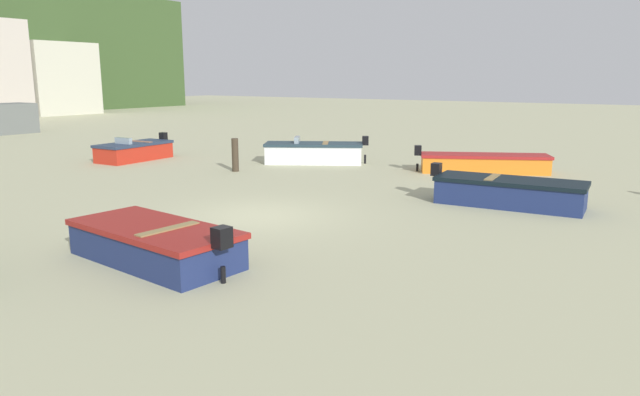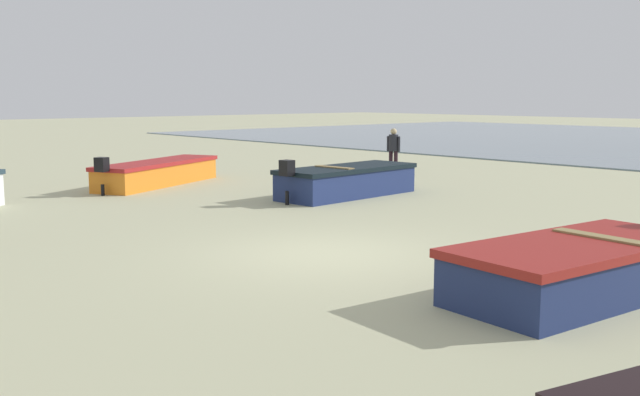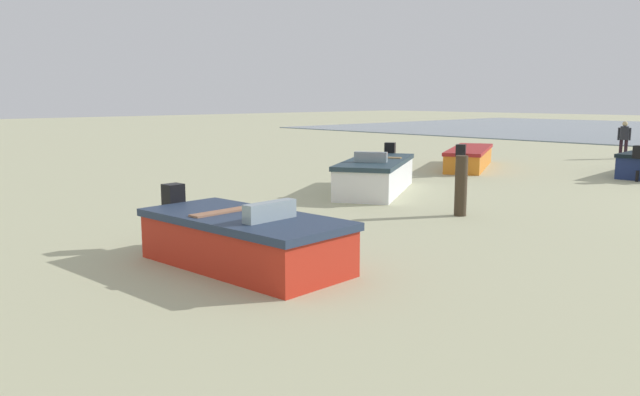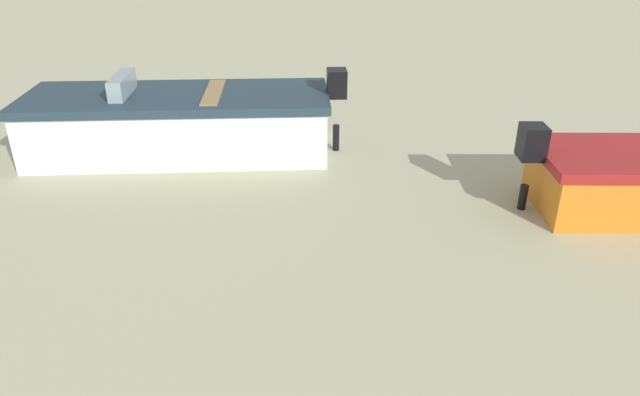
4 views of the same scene
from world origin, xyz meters
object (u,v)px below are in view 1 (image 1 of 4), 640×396
boat_navy_0 (155,243)px  mooring_post_near_water (235,155)px  boat_red_3 (135,151)px  boat_white_5 (314,153)px  boat_orange_2 (484,163)px  boat_navy_4 (509,192)px

boat_navy_0 → mooring_post_near_water: mooring_post_near_water is taller
boat_red_3 → boat_white_5: 8.47m
boat_navy_0 → boat_red_3: size_ratio=1.12×
boat_navy_0 → mooring_post_near_water: 11.94m
boat_orange_2 → boat_navy_4: bearing=-2.1°
boat_orange_2 → boat_red_3: (-5.47, 14.79, 0.05)m
boat_navy_0 → boat_red_3: 16.13m
boat_orange_2 → boat_navy_4: size_ratio=1.11×
boat_navy_4 → boat_red_3: bearing=-95.7°
boat_orange_2 → boat_red_3: size_ratio=1.34×
boat_navy_0 → boat_white_5: (13.68, 5.23, 0.08)m
boat_orange_2 → boat_white_5: (-1.64, 7.24, 0.09)m
boat_orange_2 → boat_navy_4: (-5.76, -2.64, 0.04)m
boat_red_3 → boat_navy_4: (-0.29, -17.43, -0.01)m
mooring_post_near_water → boat_navy_4: bearing=-92.0°
boat_white_5 → mooring_post_near_water: mooring_post_near_water is taller
boat_navy_0 → boat_white_5: bearing=26.3°
boat_orange_2 → mooring_post_near_water: bearing=-84.7°
boat_navy_4 → boat_white_5: boat_white_5 is taller
boat_orange_2 → boat_white_5: 7.42m
boat_navy_0 → boat_navy_4: boat_navy_4 is taller
boat_red_3 → mooring_post_near_water: 6.17m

